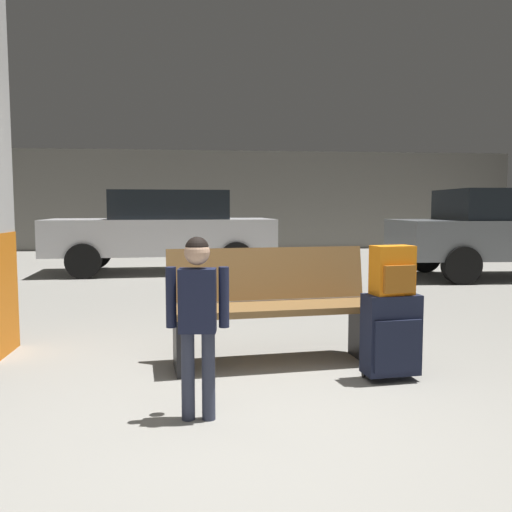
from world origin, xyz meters
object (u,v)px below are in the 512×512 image
object	(u,v)px
bench	(272,306)
child	(197,308)
suitcase	(391,335)
backpack_bright	(393,271)
parked_car_far	(163,229)

from	to	relation	value
bench	child	distance (m)	1.25
bench	suitcase	size ratio (longest dim) A/B	2.73
suitcase	backpack_bright	xyz separation A→B (m)	(0.00, -0.00, 0.45)
suitcase	parked_car_far	size ratio (longest dim) A/B	0.14
bench	backpack_bright	distance (m)	0.98
suitcase	child	bearing A→B (deg)	-156.95
backpack_bright	child	size ratio (longest dim) A/B	0.33
bench	backpack_bright	xyz separation A→B (m)	(0.77, -0.52, 0.33)
suitcase	bench	bearing A→B (deg)	145.83
bench	child	size ratio (longest dim) A/B	1.58
backpack_bright	child	xyz separation A→B (m)	(-1.34, -0.57, -0.13)
suitcase	backpack_bright	bearing A→B (deg)	-30.79
backpack_bright	child	distance (m)	1.46
bench	backpack_bright	bearing A→B (deg)	-34.17
suitcase	backpack_bright	world-z (taller)	backpack_bright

